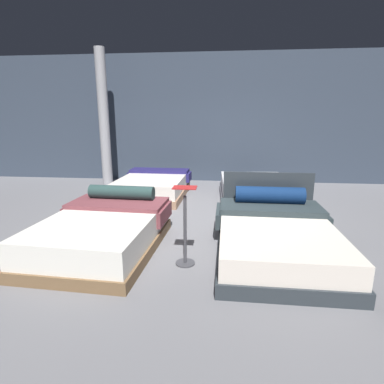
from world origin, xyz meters
The scene contains 8 objects.
ground_plane centered at (0.00, 0.00, -0.01)m, with size 18.00×18.00×0.02m, color slate.
showroom_back_wall centered at (0.00, 3.65, 1.75)m, with size 18.00×0.06×3.50m, color #333D4C.
bed_0 centered at (-1.18, -1.28, 0.26)m, with size 1.59×2.13×0.74m.
bed_1 centered at (1.15, -1.19, 0.25)m, with size 1.61×2.17×0.94m.
bed_2 centered at (-1.16, 1.67, 0.23)m, with size 1.57×2.03×0.52m.
bed_3 centered at (1.15, 1.58, 0.23)m, with size 1.56×2.15×0.46m.
price_sign centered at (0.00, -1.62, 0.38)m, with size 0.28×0.24×0.98m.
support_pillar centered at (-2.69, 2.83, 1.75)m, with size 0.27×0.27×3.50m, color #99999E.
Camera 1 is at (0.44, -5.05, 1.76)m, focal length 28.31 mm.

